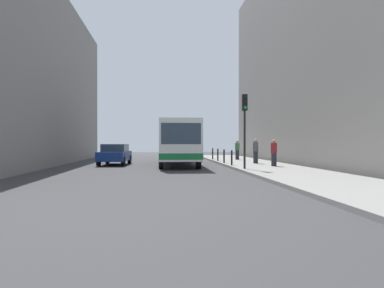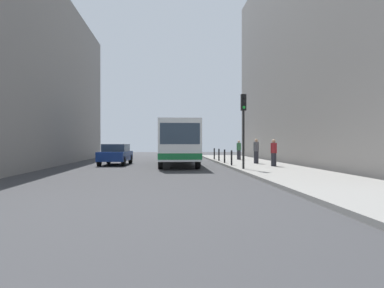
% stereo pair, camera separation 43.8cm
% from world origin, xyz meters
% --- Properties ---
extents(ground_plane, '(80.00, 80.00, 0.00)m').
position_xyz_m(ground_plane, '(0.00, 0.00, 0.00)').
color(ground_plane, '#38383A').
extents(sidewalk, '(4.40, 40.00, 0.15)m').
position_xyz_m(sidewalk, '(5.40, 0.00, 0.07)').
color(sidewalk, gray).
rests_on(sidewalk, ground).
extents(building_left, '(7.00, 32.00, 12.50)m').
position_xyz_m(building_left, '(-11.50, 4.00, 6.25)').
color(building_left, gray).
rests_on(building_left, ground).
extents(building_right, '(7.00, 32.00, 16.83)m').
position_xyz_m(building_right, '(11.50, 4.00, 8.41)').
color(building_right, gray).
rests_on(building_right, ground).
extents(bus, '(2.60, 11.04, 3.00)m').
position_xyz_m(bus, '(0.13, 3.97, 1.73)').
color(bus, white).
rests_on(bus, ground).
extents(car_beside_bus, '(2.08, 4.50, 1.48)m').
position_xyz_m(car_beside_bus, '(-4.27, 4.34, 0.78)').
color(car_beside_bus, navy).
rests_on(car_beside_bus, ground).
extents(car_behind_bus, '(2.00, 4.47, 1.48)m').
position_xyz_m(car_behind_bus, '(0.40, 15.88, 0.78)').
color(car_behind_bus, '#A5A8AD').
rests_on(car_behind_bus, ground).
extents(traffic_light, '(0.28, 0.33, 4.10)m').
position_xyz_m(traffic_light, '(3.55, -2.38, 3.01)').
color(traffic_light, black).
rests_on(traffic_light, sidewalk).
extents(bollard_near, '(0.11, 0.11, 0.95)m').
position_xyz_m(bollard_near, '(3.45, 0.82, 0.62)').
color(bollard_near, black).
rests_on(bollard_near, sidewalk).
extents(bollard_mid, '(0.11, 0.11, 0.95)m').
position_xyz_m(bollard_mid, '(3.45, 3.66, 0.62)').
color(bollard_mid, black).
rests_on(bollard_mid, sidewalk).
extents(bollard_far, '(0.11, 0.11, 0.95)m').
position_xyz_m(bollard_far, '(3.45, 6.50, 0.62)').
color(bollard_far, black).
rests_on(bollard_far, sidewalk).
extents(bollard_farthest, '(0.11, 0.11, 0.95)m').
position_xyz_m(bollard_farthest, '(3.45, 9.35, 0.62)').
color(bollard_farthest, black).
rests_on(bollard_farthest, sidewalk).
extents(pedestrian_near_signal, '(0.38, 0.38, 1.64)m').
position_xyz_m(pedestrian_near_signal, '(5.85, -0.29, 0.96)').
color(pedestrian_near_signal, '#26262D').
rests_on(pedestrian_near_signal, sidewalk).
extents(pedestrian_mid_sidewalk, '(0.38, 0.38, 1.70)m').
position_xyz_m(pedestrian_mid_sidewalk, '(5.52, 2.82, 1.00)').
color(pedestrian_mid_sidewalk, '#26262D').
rests_on(pedestrian_mid_sidewalk, sidewalk).
extents(pedestrian_far_sidewalk, '(0.38, 0.38, 1.62)m').
position_xyz_m(pedestrian_far_sidewalk, '(5.45, 8.65, 0.96)').
color(pedestrian_far_sidewalk, '#26262D').
rests_on(pedestrian_far_sidewalk, sidewalk).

